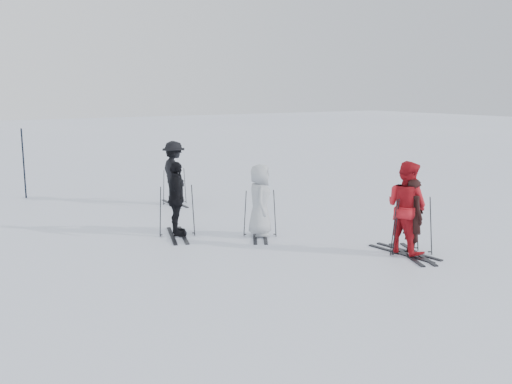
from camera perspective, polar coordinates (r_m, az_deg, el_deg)
ground at (r=13.72m, az=2.21°, el=-4.75°), size 120.00×120.00×0.00m
skier_near_dark at (r=12.71m, az=15.50°, el=-2.53°), size 0.60×0.70×1.64m
skier_red at (r=12.77m, az=14.81°, el=-1.60°), size 0.85×1.04×2.01m
skier_grey at (r=13.81m, az=0.40°, el=-0.93°), size 0.92×1.02×1.75m
skier_uphill_left at (r=13.95m, az=-7.95°, el=-0.78°), size 0.74×1.14×1.81m
skier_uphill_far at (r=17.88m, az=-8.19°, el=1.86°), size 0.79×1.30×1.94m
skis_near_dark at (r=12.75m, az=15.47°, el=-3.25°), size 2.02×1.58×1.31m
skis_red at (r=12.84m, az=14.74°, el=-3.13°), size 1.87×1.11×1.31m
skis_grey at (r=13.86m, az=0.40°, el=-2.07°), size 1.83×1.57×1.18m
skis_uphill_left at (r=14.00m, az=-7.92°, el=-1.81°), size 1.98×1.44×1.30m
skis_uphill_far at (r=17.94m, az=-8.16°, el=0.60°), size 1.61×0.92×1.14m
piste_marker at (r=20.17m, az=-22.21°, el=2.65°), size 0.06×0.06×2.29m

